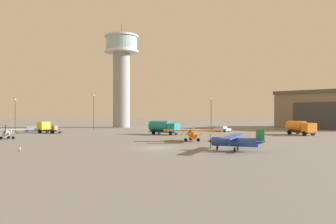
# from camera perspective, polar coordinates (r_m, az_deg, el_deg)

# --- Properties ---
(ground_plane) EXTENTS (400.00, 400.00, 0.00)m
(ground_plane) POSITION_cam_1_polar(r_m,az_deg,el_deg) (45.57, -1.63, -6.22)
(ground_plane) COLOR slate
(control_tower) EXTENTS (11.08, 11.08, 34.05)m
(control_tower) POSITION_cam_1_polar(r_m,az_deg,el_deg) (109.93, -8.05, 7.28)
(control_tower) COLOR gray
(control_tower) RESTS_ON ground_plane
(hangar) EXTENTS (35.09, 35.02, 11.43)m
(hangar) POSITION_cam_1_polar(r_m,az_deg,el_deg) (113.39, 26.25, 0.35)
(hangar) COLOR #7A6B56
(hangar) RESTS_ON ground_plane
(airplane_orange) EXTENTS (9.54, 7.50, 2.83)m
(airplane_orange) POSITION_cam_1_polar(r_m,az_deg,el_deg) (55.48, 4.16, -3.76)
(airplane_orange) COLOR orange
(airplane_orange) RESTS_ON ground_plane
(airplane_blue) EXTENTS (7.22, 9.07, 2.78)m
(airplane_blue) POSITION_cam_1_polar(r_m,az_deg,el_deg) (42.62, 11.58, -4.89)
(airplane_blue) COLOR #2847A8
(airplane_blue) RESTS_ON ground_plane
(airplane_silver) EXTENTS (9.04, 7.12, 2.70)m
(airplane_silver) POSITION_cam_1_polar(r_m,az_deg,el_deg) (66.58, -26.05, -3.19)
(airplane_silver) COLOR #B7BABF
(airplane_silver) RESTS_ON ground_plane
(truck_fuel_tanker_teal) EXTENTS (7.04, 6.02, 3.04)m
(truck_fuel_tanker_teal) POSITION_cam_1_polar(r_m,az_deg,el_deg) (72.75, -0.78, -2.60)
(truck_fuel_tanker_teal) COLOR #38383D
(truck_fuel_tanker_teal) RESTS_ON ground_plane
(truck_flatbed_yellow) EXTENTS (6.66, 5.27, 2.64)m
(truck_flatbed_yellow) POSITION_cam_1_polar(r_m,az_deg,el_deg) (83.14, -20.18, -2.56)
(truck_flatbed_yellow) COLOR #38383D
(truck_flatbed_yellow) RESTS_ON ground_plane
(truck_fuel_tanker_orange) EXTENTS (4.47, 7.52, 3.04)m
(truck_fuel_tanker_orange) POSITION_cam_1_polar(r_m,az_deg,el_deg) (77.01, 21.85, -2.44)
(truck_fuel_tanker_orange) COLOR #38383D
(truck_fuel_tanker_orange) RESTS_ON ground_plane
(car_white) EXTENTS (4.01, 4.40, 1.37)m
(car_white) POSITION_cam_1_polar(r_m,az_deg,el_deg) (85.34, 9.35, -2.86)
(car_white) COLOR white
(car_white) RESTS_ON ground_plane
(car_blue) EXTENTS (4.37, 3.01, 1.37)m
(car_blue) POSITION_cam_1_polar(r_m,az_deg,el_deg) (89.90, -22.35, -2.72)
(car_blue) COLOR #2847A8
(car_blue) RESTS_ON ground_plane
(light_post_west) EXTENTS (0.44, 0.44, 9.93)m
(light_post_west) POSITION_cam_1_polar(r_m,az_deg,el_deg) (95.31, -12.71, 0.48)
(light_post_west) COLOR #38383D
(light_post_west) RESTS_ON ground_plane
(light_post_east) EXTENTS (0.44, 0.44, 8.79)m
(light_post_east) POSITION_cam_1_polar(r_m,az_deg,el_deg) (90.25, 7.47, 0.14)
(light_post_east) COLOR #38383D
(light_post_east) RESTS_ON ground_plane
(light_post_north) EXTENTS (0.44, 0.44, 8.49)m
(light_post_north) POSITION_cam_1_polar(r_m,az_deg,el_deg) (95.39, -24.90, 0.04)
(light_post_north) COLOR #38383D
(light_post_north) RESTS_ON ground_plane
(traffic_cone_near_left) EXTENTS (0.36, 0.36, 0.65)m
(traffic_cone_near_left) POSITION_cam_1_polar(r_m,az_deg,el_deg) (45.99, -24.24, -5.76)
(traffic_cone_near_left) COLOR black
(traffic_cone_near_left) RESTS_ON ground_plane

